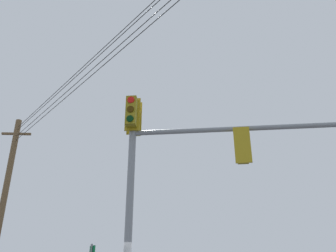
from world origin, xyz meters
TOP-DOWN VIEW (x-y plane):
  - signal_mast_assembly at (0.32, 0.36)m, footprint 5.70×2.59m
  - utility_pole_wooden at (-5.67, 12.26)m, footprint 1.66×0.47m
  - overhead_wire_span at (-0.07, -0.45)m, footprint 11.22×25.42m

SIDE VIEW (x-z plane):
  - signal_mast_assembly at x=0.32m, z-range 1.40..8.00m
  - utility_pole_wooden at x=-5.67m, z-range 0.09..10.78m
  - overhead_wire_span at x=-0.07m, z-range 8.62..10.26m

